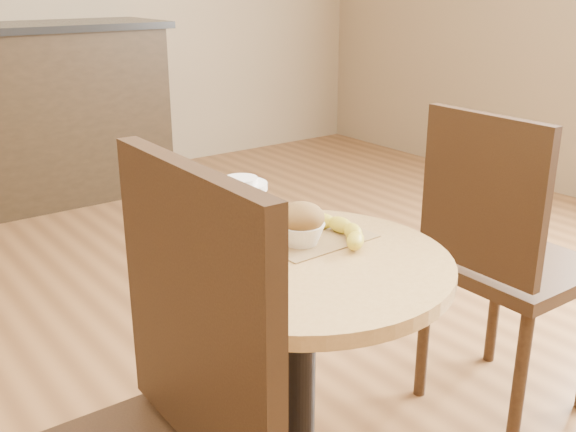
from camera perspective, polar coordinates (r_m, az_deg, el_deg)
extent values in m
cylinder|color=black|center=(1.54, 0.93, -16.61)|extent=(0.07, 0.07, 0.72)
cylinder|color=tan|center=(1.36, 1.01, -4.24)|extent=(0.62, 0.62, 0.03)
cube|color=#342112|center=(1.04, -7.80, -8.43)|extent=(0.04, 0.43, 0.48)
cube|color=#342112|center=(2.12, 18.63, -4.07)|extent=(0.42, 0.42, 0.04)
cylinder|color=#342112|center=(2.44, 17.14, -6.80)|extent=(0.04, 0.04, 0.47)
cylinder|color=#342112|center=(2.01, 19.02, -13.06)|extent=(0.04, 0.04, 0.47)
cylinder|color=#342112|center=(2.19, 11.43, -9.42)|extent=(0.04, 0.04, 0.47)
cube|color=#342112|center=(1.89, 16.14, 1.75)|extent=(0.04, 0.40, 0.44)
cube|color=olive|center=(1.46, 2.05, -1.79)|extent=(0.25, 0.19, 0.00)
cylinder|color=white|center=(1.30, -4.00, 2.53)|extent=(0.10, 0.10, 0.01)
cylinder|color=white|center=(1.30, -4.01, 3.04)|extent=(0.07, 0.07, 0.01)
cylinder|color=#085226|center=(1.30, -2.16, -1.75)|extent=(0.03, 0.01, 0.03)
ellipsoid|color=brown|center=(1.40, 1.12, -0.12)|extent=(0.10, 0.10, 0.06)
ellipsoid|color=beige|center=(1.39, 1.13, 0.67)|extent=(0.04, 0.04, 0.02)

